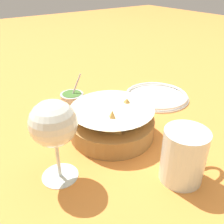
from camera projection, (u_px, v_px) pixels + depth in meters
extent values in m
plane|color=orange|center=(118.00, 127.00, 0.68)|extent=(4.00, 4.00, 0.00)
cylinder|color=olive|center=(112.00, 127.00, 0.64)|extent=(0.21, 0.21, 0.05)
cone|color=beige|center=(112.00, 121.00, 0.63)|extent=(0.21, 0.21, 0.08)
cylinder|color=#3D842D|center=(112.00, 126.00, 0.63)|extent=(0.16, 0.16, 0.01)
pyramid|color=gold|center=(127.00, 109.00, 0.64)|extent=(0.08, 0.09, 0.06)
pyramid|color=gold|center=(95.00, 113.00, 0.63)|extent=(0.08, 0.09, 0.05)
pyramid|color=gold|center=(112.00, 123.00, 0.57)|extent=(0.05, 0.06, 0.07)
cylinder|color=#B7B7BC|center=(72.00, 99.00, 0.78)|extent=(0.07, 0.07, 0.04)
cylinder|color=#42702D|center=(72.00, 98.00, 0.77)|extent=(0.06, 0.06, 0.03)
cylinder|color=#B7B7BC|center=(75.00, 88.00, 0.77)|extent=(0.05, 0.01, 0.09)
cylinder|color=silver|center=(60.00, 175.00, 0.51)|extent=(0.07, 0.07, 0.00)
cylinder|color=silver|center=(58.00, 158.00, 0.49)|extent=(0.01, 0.01, 0.09)
sphere|color=silver|center=(53.00, 123.00, 0.45)|extent=(0.09, 0.09, 0.09)
sphere|color=beige|center=(54.00, 128.00, 0.46)|extent=(0.06, 0.06, 0.06)
cylinder|color=silver|center=(183.00, 156.00, 0.48)|extent=(0.09, 0.09, 0.11)
cylinder|color=gold|center=(182.00, 161.00, 0.49)|extent=(0.07, 0.07, 0.08)
torus|color=silver|center=(199.00, 146.00, 0.51)|extent=(0.08, 0.01, 0.08)
cylinder|color=white|center=(156.00, 97.00, 0.83)|extent=(0.21, 0.21, 0.01)
torus|color=white|center=(156.00, 95.00, 0.83)|extent=(0.20, 0.20, 0.01)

